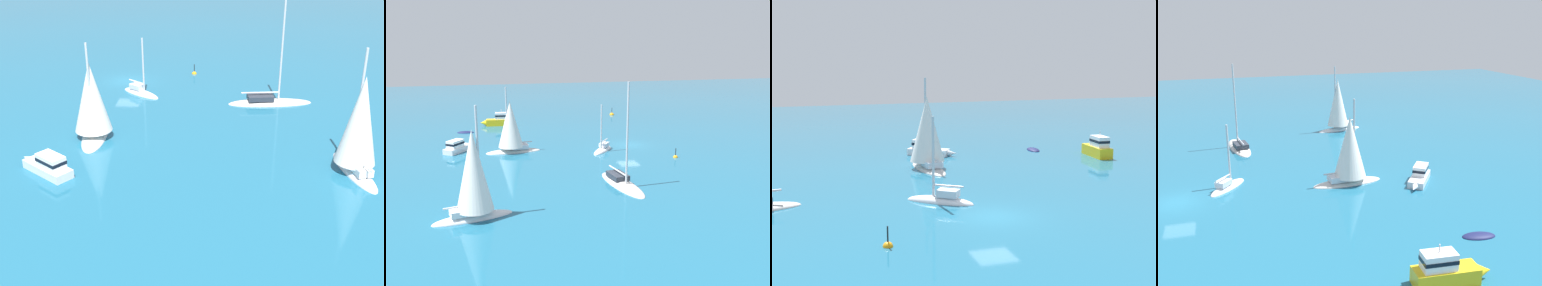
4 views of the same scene
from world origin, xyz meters
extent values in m
plane|color=#1E607F|center=(0.00, 0.00, 0.00)|extent=(160.00, 160.00, 0.00)
ellipsoid|color=white|center=(4.16, 2.19, 0.00)|extent=(3.83, 4.49, 0.84)
cube|color=silver|center=(3.82, 1.74, 0.66)|extent=(1.55, 1.65, 0.48)
cylinder|color=silver|center=(4.45, 2.56, 3.06)|extent=(0.18, 0.18, 5.28)
cylinder|color=silver|center=(3.81, 1.72, 1.15)|extent=(1.39, 1.76, 0.14)
cube|color=white|center=(21.16, -1.45, 0.31)|extent=(3.49, 4.08, 0.62)
cone|color=white|center=(19.72, -3.45, 0.31)|extent=(1.09, 1.18, 0.62)
cube|color=white|center=(21.46, -1.04, 1.06)|extent=(2.10, 2.30, 0.88)
cube|color=black|center=(21.46, -1.04, 1.11)|extent=(2.16, 2.36, 0.24)
ellipsoid|color=silver|center=(14.72, 0.23, 0.00)|extent=(6.70, 2.53, 0.73)
cube|color=silver|center=(13.94, 0.15, 0.61)|extent=(2.08, 1.53, 0.50)
cylinder|color=silver|center=(15.37, 0.29, 4.07)|extent=(0.18, 0.18, 7.41)
cylinder|color=silver|center=(13.90, 0.15, 1.11)|extent=(2.95, 0.41, 0.14)
cone|color=white|center=(14.97, 0.25, 3.45)|extent=(3.20, 3.20, 5.56)
cylinder|color=#19994C|center=(14.99, -0.12, 0.82)|extent=(0.32, 0.32, 0.92)
sphere|color=tan|center=(14.99, -0.12, 1.40)|extent=(0.24, 0.24, 0.24)
cube|color=yellow|center=(15.45, -16.78, 0.50)|extent=(3.91, 1.65, 1.00)
cone|color=yellow|center=(17.78, -16.96, 0.50)|extent=(1.03, 1.07, 1.00)
cube|color=white|center=(14.99, -16.75, 1.51)|extent=(2.04, 1.23, 1.03)
cube|color=black|center=(14.99, -16.75, 1.56)|extent=(2.08, 1.28, 0.24)
cylinder|color=silver|center=(14.99, -16.75, 2.28)|extent=(0.08, 0.08, 0.50)
ellipsoid|color=#191E4C|center=(20.45, -12.40, 0.00)|extent=(2.54, 1.47, 0.47)
sphere|color=orange|center=(-3.13, 7.01, 0.00)|extent=(0.53, 0.53, 0.53)
cylinder|color=black|center=(-3.13, 7.01, 0.68)|extent=(0.08, 0.08, 0.82)
camera|label=1|loc=(50.97, 10.85, 16.38)|focal=46.66mm
camera|label=2|loc=(18.86, 51.99, 13.34)|focal=41.38mm
camera|label=3|loc=(-28.97, 11.53, 9.49)|focal=50.19mm
camera|label=4|loc=(3.70, -36.54, 14.63)|focal=41.67mm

